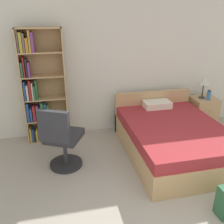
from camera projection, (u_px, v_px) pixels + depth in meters
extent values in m
cube|color=silver|center=(125.00, 64.00, 4.67)|extent=(9.00, 0.06, 2.60)
cube|color=tan|center=(23.00, 89.00, 4.21)|extent=(0.02, 0.26, 1.98)
cube|color=tan|center=(65.00, 87.00, 4.35)|extent=(0.02, 0.26, 1.98)
cube|color=#A48256|center=(45.00, 86.00, 4.39)|extent=(0.73, 0.01, 1.98)
cube|color=tan|center=(50.00, 138.00, 4.65)|extent=(0.69, 0.25, 0.02)
cube|color=gold|center=(31.00, 135.00, 4.50)|extent=(0.03, 0.16, 0.26)
cube|color=navy|center=(33.00, 134.00, 4.53)|extent=(0.03, 0.19, 0.24)
cube|color=black|center=(35.00, 135.00, 4.52)|extent=(0.03, 0.16, 0.23)
cube|color=gold|center=(37.00, 135.00, 4.53)|extent=(0.03, 0.17, 0.22)
cube|color=beige|center=(39.00, 133.00, 4.55)|extent=(0.02, 0.20, 0.26)
cube|color=gold|center=(42.00, 133.00, 4.56)|extent=(0.04, 0.21, 0.26)
cube|color=#2D6638|center=(44.00, 133.00, 4.54)|extent=(0.03, 0.15, 0.25)
cube|color=tan|center=(48.00, 119.00, 4.50)|extent=(0.69, 0.25, 0.02)
cube|color=navy|center=(28.00, 112.00, 4.33)|extent=(0.04, 0.16, 0.34)
cube|color=navy|center=(31.00, 114.00, 4.37)|extent=(0.03, 0.19, 0.24)
cube|color=maroon|center=(34.00, 113.00, 4.37)|extent=(0.04, 0.17, 0.28)
cube|color=#7A387F|center=(38.00, 112.00, 4.40)|extent=(0.04, 0.21, 0.28)
cube|color=navy|center=(40.00, 114.00, 4.39)|extent=(0.02, 0.15, 0.24)
cube|color=#2D6638|center=(42.00, 111.00, 4.40)|extent=(0.04, 0.20, 0.33)
cube|color=navy|center=(45.00, 112.00, 4.39)|extent=(0.04, 0.15, 0.31)
cube|color=#2D6638|center=(48.00, 112.00, 4.42)|extent=(0.03, 0.17, 0.29)
cube|color=tan|center=(46.00, 98.00, 4.35)|extent=(0.69, 0.25, 0.02)
cube|color=navy|center=(25.00, 91.00, 4.20)|extent=(0.03, 0.19, 0.32)
cube|color=beige|center=(28.00, 92.00, 4.21)|extent=(0.03, 0.17, 0.26)
cube|color=maroon|center=(30.00, 90.00, 4.22)|extent=(0.04, 0.20, 0.33)
cube|color=beige|center=(33.00, 91.00, 4.24)|extent=(0.02, 0.20, 0.30)
cube|color=#2D6638|center=(35.00, 92.00, 4.23)|extent=(0.03, 0.15, 0.25)
cube|color=#2D6638|center=(37.00, 89.00, 4.23)|extent=(0.02, 0.18, 0.34)
cube|color=tan|center=(43.00, 76.00, 4.20)|extent=(0.69, 0.25, 0.02)
cube|color=#2D6638|center=(22.00, 70.00, 4.04)|extent=(0.03, 0.15, 0.24)
cube|color=maroon|center=(24.00, 67.00, 4.07)|extent=(0.02, 0.21, 0.32)
cube|color=black|center=(27.00, 68.00, 4.06)|extent=(0.03, 0.18, 0.30)
cube|color=#7A387F|center=(29.00, 69.00, 4.08)|extent=(0.03, 0.17, 0.24)
cube|color=tan|center=(41.00, 52.00, 4.05)|extent=(0.69, 0.25, 0.02)
cube|color=#665B51|center=(18.00, 41.00, 3.88)|extent=(0.02, 0.17, 0.35)
cube|color=gold|center=(21.00, 42.00, 3.90)|extent=(0.04, 0.18, 0.31)
cube|color=#665B51|center=(24.00, 43.00, 3.92)|extent=(0.03, 0.19, 0.30)
cube|color=orange|center=(27.00, 45.00, 3.94)|extent=(0.04, 0.18, 0.22)
cube|color=gold|center=(29.00, 41.00, 3.92)|extent=(0.03, 0.17, 0.34)
cube|color=#7A387F|center=(32.00, 42.00, 3.93)|extent=(0.04, 0.16, 0.31)
cube|color=tan|center=(38.00, 28.00, 3.91)|extent=(0.73, 0.26, 0.02)
cube|color=tan|center=(173.00, 144.00, 4.12)|extent=(1.49, 2.03, 0.36)
cube|color=maroon|center=(174.00, 129.00, 4.02)|extent=(1.46, 1.99, 0.18)
cube|color=tan|center=(152.00, 110.00, 4.92)|extent=(1.49, 0.08, 0.79)
cube|color=silver|center=(157.00, 104.00, 4.65)|extent=(0.50, 0.30, 0.12)
cylinder|color=#232326|center=(66.00, 164.00, 3.87)|extent=(0.50, 0.50, 0.04)
cylinder|color=#333338|center=(65.00, 151.00, 3.79)|extent=(0.06, 0.06, 0.42)
cube|color=#2D2D33|center=(64.00, 136.00, 3.69)|extent=(0.64, 0.64, 0.10)
cube|color=#2D2D33|center=(54.00, 127.00, 3.33)|extent=(0.43, 0.27, 0.46)
cube|color=tan|center=(203.00, 112.00, 5.07)|extent=(0.48, 0.45, 0.61)
sphere|color=tan|center=(210.00, 111.00, 4.81)|extent=(0.02, 0.02, 0.02)
cylinder|color=#333333|center=(202.00, 97.00, 4.96)|extent=(0.13, 0.13, 0.02)
cylinder|color=#333333|center=(203.00, 91.00, 4.90)|extent=(0.02, 0.02, 0.26)
cone|color=beige|center=(204.00, 81.00, 4.83)|extent=(0.21, 0.21, 0.15)
cylinder|color=teal|center=(209.00, 96.00, 4.82)|extent=(0.07, 0.07, 0.18)
cylinder|color=#2D2D33|center=(209.00, 91.00, 4.78)|extent=(0.05, 0.05, 0.02)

